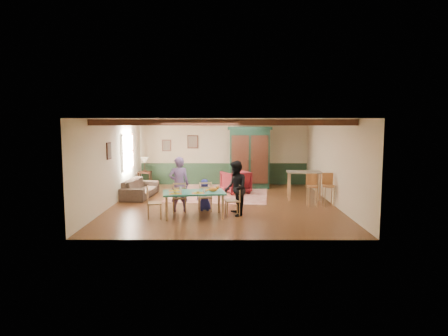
{
  "coord_description": "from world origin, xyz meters",
  "views": [
    {
      "loc": [
        0.08,
        -12.66,
        2.62
      ],
      "look_at": [
        0.02,
        0.07,
        1.15
      ],
      "focal_mm": 32.0,
      "sensor_mm": 36.0,
      "label": 1
    }
  ],
  "objects_px": {
    "cat": "(213,189)",
    "sofa": "(140,188)",
    "table_lamp": "(145,165)",
    "bar_stool_left": "(312,190)",
    "person_child": "(205,195)",
    "armchair": "(236,182)",
    "dining_table": "(194,204)",
    "counter_table": "(304,185)",
    "armoire": "(249,158)",
    "bar_stool_right": "(328,190)",
    "dining_chair_end_left": "(154,202)",
    "person_woman": "(236,188)",
    "end_table": "(145,180)",
    "person_man": "(179,184)",
    "dining_chair_far_left": "(179,197)",
    "dining_chair_far_right": "(205,196)",
    "dining_chair_end_right": "(232,200)"
  },
  "relations": [
    {
      "from": "sofa",
      "to": "end_table",
      "type": "relative_size",
      "value": 3.34
    },
    {
      "from": "person_child",
      "to": "counter_table",
      "type": "relative_size",
      "value": 0.82
    },
    {
      "from": "person_man",
      "to": "dining_chair_end_left",
      "type": "bearing_deg",
      "value": 46.85
    },
    {
      "from": "bar_stool_left",
      "to": "bar_stool_right",
      "type": "distance_m",
      "value": 0.49
    },
    {
      "from": "cat",
      "to": "armchair",
      "type": "bearing_deg",
      "value": 69.83
    },
    {
      "from": "dining_chair_end_right",
      "to": "dining_chair_far_right",
      "type": "bearing_deg",
      "value": -133.83
    },
    {
      "from": "person_child",
      "to": "dining_table",
      "type": "bearing_deg",
      "value": 63.43
    },
    {
      "from": "dining_table",
      "to": "bar_stool_right",
      "type": "height_order",
      "value": "bar_stool_right"
    },
    {
      "from": "person_man",
      "to": "sofa",
      "type": "height_order",
      "value": "person_man"
    },
    {
      "from": "dining_chair_far_right",
      "to": "counter_table",
      "type": "bearing_deg",
      "value": -159.93
    },
    {
      "from": "dining_table",
      "to": "counter_table",
      "type": "xyz_separation_m",
      "value": [
        3.53,
        2.56,
        0.13
      ]
    },
    {
      "from": "armchair",
      "to": "sofa",
      "type": "bearing_deg",
      "value": -15.57
    },
    {
      "from": "dining_chair_end_left",
      "to": "dining_chair_far_left",
      "type": "bearing_deg",
      "value": -46.17
    },
    {
      "from": "dining_table",
      "to": "armchair",
      "type": "xyz_separation_m",
      "value": [
        1.25,
        3.72,
        0.06
      ]
    },
    {
      "from": "armchair",
      "to": "sofa",
      "type": "xyz_separation_m",
      "value": [
        -3.39,
        -0.72,
        -0.1
      ]
    },
    {
      "from": "person_child",
      "to": "sofa",
      "type": "xyz_separation_m",
      "value": [
        -2.39,
        2.2,
        -0.16
      ]
    },
    {
      "from": "cat",
      "to": "sofa",
      "type": "height_order",
      "value": "cat"
    },
    {
      "from": "dining_chair_far_right",
      "to": "armchair",
      "type": "bearing_deg",
      "value": -117.42
    },
    {
      "from": "dining_chair_far_right",
      "to": "bar_stool_right",
      "type": "relative_size",
      "value": 0.86
    },
    {
      "from": "dining_chair_far_left",
      "to": "person_woman",
      "type": "xyz_separation_m",
      "value": [
        1.64,
        -0.42,
        0.33
      ]
    },
    {
      "from": "cat",
      "to": "person_child",
      "type": "bearing_deg",
      "value": 99.46
    },
    {
      "from": "dining_chair_end_left",
      "to": "person_woman",
      "type": "xyz_separation_m",
      "value": [
        2.22,
        0.36,
        0.33
      ]
    },
    {
      "from": "armoire",
      "to": "person_man",
      "type": "bearing_deg",
      "value": -118.52
    },
    {
      "from": "dining_chair_end_left",
      "to": "bar_stool_left",
      "type": "distance_m",
      "value": 4.92
    },
    {
      "from": "dining_table",
      "to": "counter_table",
      "type": "distance_m",
      "value": 4.36
    },
    {
      "from": "armchair",
      "to": "bar_stool_right",
      "type": "bearing_deg",
      "value": 113.13
    },
    {
      "from": "person_child",
      "to": "bar_stool_left",
      "type": "relative_size",
      "value": 0.94
    },
    {
      "from": "counter_table",
      "to": "armoire",
      "type": "bearing_deg",
      "value": 125.87
    },
    {
      "from": "end_table",
      "to": "table_lamp",
      "type": "relative_size",
      "value": 1.09
    },
    {
      "from": "sofa",
      "to": "counter_table",
      "type": "height_order",
      "value": "counter_table"
    },
    {
      "from": "dining_chair_far_right",
      "to": "armchair",
      "type": "xyz_separation_m",
      "value": [
        0.99,
        2.99,
        -0.03
      ]
    },
    {
      "from": "dining_table",
      "to": "armchair",
      "type": "bearing_deg",
      "value": 71.43
    },
    {
      "from": "table_lamp",
      "to": "bar_stool_left",
      "type": "height_order",
      "value": "table_lamp"
    },
    {
      "from": "person_child",
      "to": "sofa",
      "type": "distance_m",
      "value": 3.25
    },
    {
      "from": "person_man",
      "to": "counter_table",
      "type": "relative_size",
      "value": 1.41
    },
    {
      "from": "armchair",
      "to": "counter_table",
      "type": "bearing_deg",
      "value": 125.56
    },
    {
      "from": "sofa",
      "to": "person_child",
      "type": "bearing_deg",
      "value": -127.78
    },
    {
      "from": "person_woman",
      "to": "sofa",
      "type": "relative_size",
      "value": 0.73
    },
    {
      "from": "dining_chair_far_right",
      "to": "end_table",
      "type": "relative_size",
      "value": 1.4
    },
    {
      "from": "person_man",
      "to": "bar_stool_left",
      "type": "distance_m",
      "value": 4.15
    },
    {
      "from": "dining_chair_far_left",
      "to": "person_child",
      "type": "relative_size",
      "value": 0.95
    },
    {
      "from": "dining_chair_far_right",
      "to": "bar_stool_right",
      "type": "distance_m",
      "value": 3.87
    },
    {
      "from": "sofa",
      "to": "armoire",
      "type": "bearing_deg",
      "value": -59.05
    },
    {
      "from": "dining_table",
      "to": "person_woman",
      "type": "distance_m",
      "value": 1.25
    },
    {
      "from": "person_man",
      "to": "person_child",
      "type": "relative_size",
      "value": 1.72
    },
    {
      "from": "cat",
      "to": "armchair",
      "type": "relative_size",
      "value": 0.37
    },
    {
      "from": "cat",
      "to": "counter_table",
      "type": "relative_size",
      "value": 0.29
    },
    {
      "from": "person_man",
      "to": "armchair",
      "type": "distance_m",
      "value": 3.52
    },
    {
      "from": "person_man",
      "to": "table_lamp",
      "type": "distance_m",
      "value": 4.73
    },
    {
      "from": "armoire",
      "to": "sofa",
      "type": "height_order",
      "value": "armoire"
    }
  ]
}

